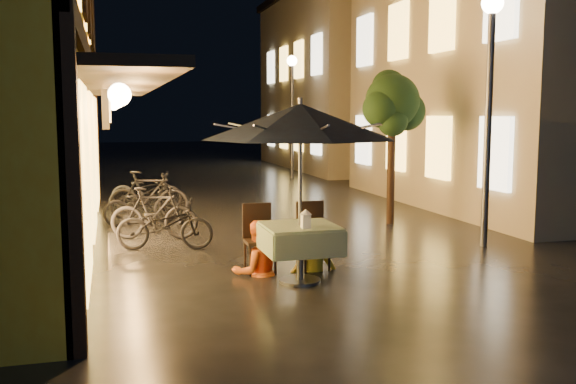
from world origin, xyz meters
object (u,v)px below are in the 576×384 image
object	(u,v)px
person_yellow	(313,223)
person_orange	(257,222)
bicycle_0	(165,225)
patio_umbrella	(300,122)
streetlamp_near	(490,73)
cafe_table	(300,239)
table_lantern	(306,218)

from	to	relation	value
person_yellow	person_orange	bearing A→B (deg)	-2.16
bicycle_0	person_yellow	bearing A→B (deg)	-123.28
patio_umbrella	bicycle_0	size ratio (longest dim) A/B	1.63
patio_umbrella	person_yellow	size ratio (longest dim) A/B	1.89
bicycle_0	person_orange	bearing A→B (deg)	-138.39
streetlamp_near	cafe_table	bearing A→B (deg)	-159.02
cafe_table	person_yellow	bearing A→B (deg)	58.42
streetlamp_near	table_lantern	size ratio (longest dim) A/B	16.92
streetlamp_near	person_yellow	world-z (taller)	streetlamp_near
patio_umbrella	bicycle_0	world-z (taller)	patio_umbrella
cafe_table	table_lantern	size ratio (longest dim) A/B	3.96
cafe_table	person_orange	world-z (taller)	person_orange
cafe_table	table_lantern	world-z (taller)	table_lantern
patio_umbrella	person_yellow	bearing A→B (deg)	58.42
person_orange	table_lantern	bearing A→B (deg)	110.47
streetlamp_near	cafe_table	distance (m)	4.60
person_orange	bicycle_0	distance (m)	2.30
patio_umbrella	person_orange	size ratio (longest dim) A/B	1.74
cafe_table	person_orange	size ratio (longest dim) A/B	0.66
patio_umbrella	streetlamp_near	bearing A→B (deg)	20.98
person_orange	bicycle_0	xyz separation A→B (m)	(-1.12, 1.99, -0.33)
person_orange	bicycle_0	bearing A→B (deg)	-68.60
streetlamp_near	bicycle_0	distance (m)	5.96
streetlamp_near	table_lantern	bearing A→B (deg)	-155.64
person_orange	patio_umbrella	bearing A→B (deg)	119.80
person_yellow	streetlamp_near	bearing A→B (deg)	-168.58
streetlamp_near	person_yellow	size ratio (longest dim) A/B	3.08
streetlamp_near	bicycle_0	xyz separation A→B (m)	(-5.28, 1.16, -2.50)
cafe_table	patio_umbrella	size ratio (longest dim) A/B	0.38
cafe_table	patio_umbrella	bearing A→B (deg)	-45.00
streetlamp_near	person_orange	bearing A→B (deg)	-168.77
table_lantern	bicycle_0	bearing A→B (deg)	119.02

